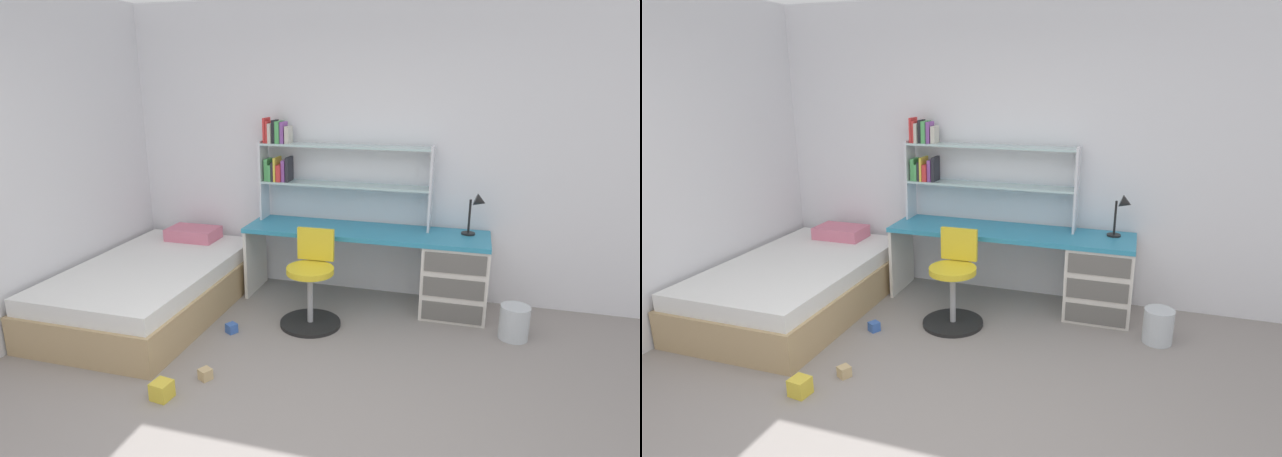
% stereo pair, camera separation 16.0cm
% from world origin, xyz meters
% --- Properties ---
extents(room_shell, '(5.87, 6.11, 2.74)m').
position_xyz_m(room_shell, '(-1.26, 1.27, 1.37)').
color(room_shell, silver).
rests_on(room_shell, ground_plane).
extents(desk, '(2.20, 0.57, 0.71)m').
position_xyz_m(desk, '(0.58, 2.25, 0.40)').
color(desk, teal).
rests_on(desk, ground_plane).
extents(bookshelf_hutch, '(1.62, 0.22, 0.98)m').
position_xyz_m(bookshelf_hutch, '(-0.51, 2.42, 1.26)').
color(bookshelf_hutch, silver).
rests_on(bookshelf_hutch, desk).
extents(desk_lamp, '(0.20, 0.17, 0.38)m').
position_xyz_m(desk_lamp, '(0.96, 2.33, 0.96)').
color(desk_lamp, black).
rests_on(desk_lamp, desk).
extents(swivel_chair, '(0.52, 0.52, 0.81)m').
position_xyz_m(swivel_chair, '(-0.35, 1.68, 0.32)').
color(swivel_chair, black).
rests_on(swivel_chair, ground_plane).
extents(bed_platform, '(1.25, 2.03, 0.57)m').
position_xyz_m(bed_platform, '(-1.79, 1.53, 0.23)').
color(bed_platform, tan).
rests_on(bed_platform, ground_plane).
extents(waste_bin, '(0.23, 0.23, 0.28)m').
position_xyz_m(waste_bin, '(1.31, 1.87, 0.14)').
color(waste_bin, silver).
rests_on(waste_bin, ground_plane).
extents(toy_block_blue_0, '(0.11, 0.11, 0.08)m').
position_xyz_m(toy_block_blue_0, '(-0.93, 1.33, 0.04)').
color(toy_block_blue_0, '#3860B7').
rests_on(toy_block_blue_0, ground_plane).
extents(toy_block_natural_1, '(0.11, 0.11, 0.08)m').
position_xyz_m(toy_block_natural_1, '(-0.81, 0.63, 0.04)').
color(toy_block_natural_1, tan).
rests_on(toy_block_natural_1, ground_plane).
extents(toy_block_yellow_2, '(0.14, 0.14, 0.12)m').
position_xyz_m(toy_block_yellow_2, '(-0.97, 0.34, 0.06)').
color(toy_block_yellow_2, gold).
rests_on(toy_block_yellow_2, ground_plane).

